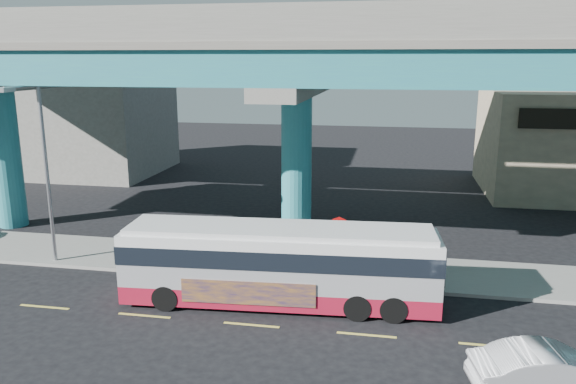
% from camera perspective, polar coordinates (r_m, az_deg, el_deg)
% --- Properties ---
extents(ground, '(120.00, 120.00, 0.00)m').
position_cam_1_polar(ground, '(20.47, -3.52, -12.97)').
color(ground, black).
rests_on(ground, ground).
extents(sidewalk, '(70.00, 4.00, 0.15)m').
position_cam_1_polar(sidewalk, '(25.36, -0.50, -7.40)').
color(sidewalk, gray).
rests_on(sidewalk, ground).
extents(lane_markings, '(58.00, 0.12, 0.01)m').
position_cam_1_polar(lane_markings, '(20.21, -3.73, -13.32)').
color(lane_markings, '#D8C64C').
rests_on(lane_markings, ground).
extents(viaduct, '(52.00, 12.40, 11.70)m').
position_cam_1_polar(viaduct, '(27.26, 0.95, 13.53)').
color(viaduct, '#236E87').
rests_on(viaduct, ground).
extents(building_concrete, '(12.00, 10.00, 9.00)m').
position_cam_1_polar(building_concrete, '(48.67, -19.98, 7.21)').
color(building_concrete, gray).
rests_on(building_concrete, ground).
extents(transit_bus, '(11.94, 3.32, 3.03)m').
position_cam_1_polar(transit_bus, '(21.18, -0.85, -7.12)').
color(transit_bus, maroon).
rests_on(transit_bus, ground).
extents(sedan, '(3.03, 4.89, 1.44)m').
position_cam_1_polar(sedan, '(17.65, 25.26, -16.28)').
color(sedan, '#B9B9BE').
rests_on(sedan, ground).
extents(street_lamp, '(0.50, 2.60, 8.03)m').
position_cam_1_polar(street_lamp, '(26.13, -24.21, 4.01)').
color(street_lamp, gray).
rests_on(street_lamp, sidewalk).
extents(stop_sign, '(0.80, 0.09, 2.67)m').
position_cam_1_polar(stop_sign, '(23.12, 5.20, -4.27)').
color(stop_sign, gray).
rests_on(stop_sign, sidewalk).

